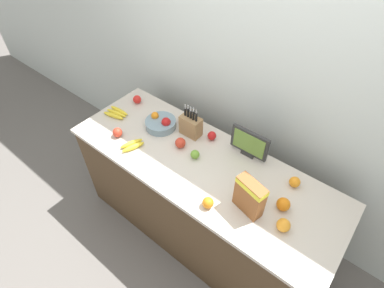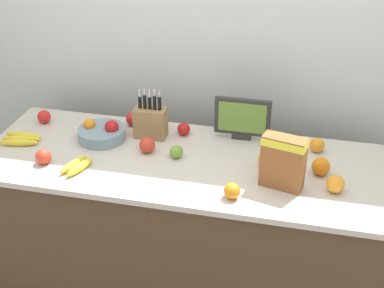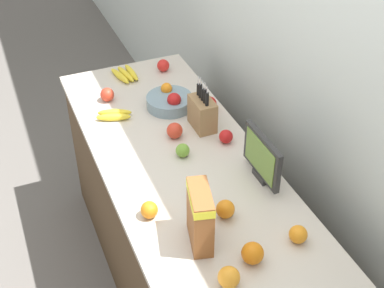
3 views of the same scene
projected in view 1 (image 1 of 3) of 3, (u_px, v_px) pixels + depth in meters
name	position (u px, v px, depth m)	size (l,w,h in m)	color
ground_plane	(199.00, 228.00, 2.80)	(14.00, 14.00, 0.00)	slate
wall_back	(251.00, 82.00, 2.21)	(9.00, 0.06, 2.60)	silver
counter	(200.00, 200.00, 2.47)	(2.08, 0.75, 0.92)	#4C3823
knife_block	(191.00, 125.00, 2.31)	(0.16, 0.10, 0.27)	#937047
small_monitor	(249.00, 143.00, 2.12)	(0.29, 0.03, 0.23)	#2D2D2D
cereal_box	(250.00, 195.00, 1.78)	(0.21, 0.12, 0.25)	brown
fruit_bowl	(161.00, 123.00, 2.40)	(0.25, 0.25, 0.11)	gray
banana_bunch_left	(116.00, 113.00, 2.52)	(0.21, 0.14, 0.04)	yellow
banana_bunch_right	(132.00, 145.00, 2.25)	(0.13, 0.20, 0.04)	yellow
apple_middle	(180.00, 143.00, 2.24)	(0.08, 0.08, 0.08)	red
apple_leftmost	(186.00, 117.00, 2.46)	(0.07, 0.07, 0.07)	red
apple_front	(212.00, 136.00, 2.30)	(0.07, 0.07, 0.07)	red
apple_by_knife_block	(118.00, 132.00, 2.32)	(0.08, 0.08, 0.08)	red
apple_rightmost	(195.00, 154.00, 2.16)	(0.07, 0.07, 0.07)	#6B9E33
apple_near_bananas	(137.00, 99.00, 2.63)	(0.07, 0.07, 0.07)	red
orange_mid_right	(283.00, 204.00, 1.85)	(0.09, 0.09, 0.09)	orange
orange_back_center	(208.00, 203.00, 1.87)	(0.07, 0.07, 0.07)	orange
orange_near_bowl	(283.00, 225.00, 1.75)	(0.08, 0.08, 0.08)	orange
orange_front_left	(248.00, 183.00, 1.97)	(0.08, 0.08, 0.08)	orange
orange_front_center	(295.00, 182.00, 1.98)	(0.07, 0.07, 0.07)	orange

